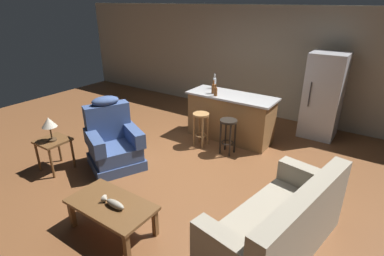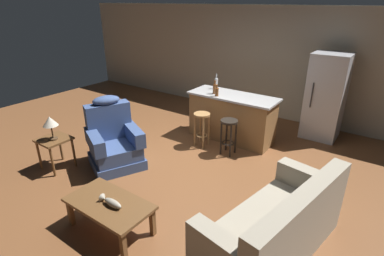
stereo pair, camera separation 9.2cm
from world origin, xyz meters
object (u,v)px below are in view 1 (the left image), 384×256
object	(u,v)px
fish_figurine	(113,203)
bar_stool_right	(228,130)
recliner_near_lamp	(113,143)
end_table	(53,145)
table_lamp	(49,123)
coffee_table	(111,207)
couch	(279,227)
refrigerator	(323,96)
bottle_wine_dark	(213,89)
kitchen_island	(231,117)
bottle_short_amber	(216,92)
bar_stool_left	(201,123)
bottle_tall_green	(215,83)

from	to	relation	value
fish_figurine	bar_stool_right	world-z (taller)	bar_stool_right
recliner_near_lamp	end_table	xyz separation A→B (m)	(-0.69, -0.68, 0.04)
end_table	table_lamp	xyz separation A→B (m)	(0.04, -0.02, 0.41)
fish_figurine	coffee_table	bearing A→B (deg)	164.25
couch	refrigerator	bearing A→B (deg)	-73.16
fish_figurine	end_table	world-z (taller)	end_table
coffee_table	recliner_near_lamp	distance (m)	1.72
coffee_table	couch	distance (m)	2.01
end_table	bottle_wine_dark	distance (m)	3.14
kitchen_island	refrigerator	distance (m)	1.95
coffee_table	table_lamp	distance (m)	2.04
couch	table_lamp	world-z (taller)	table_lamp
bar_stool_right	bottle_wine_dark	distance (m)	1.00
bottle_wine_dark	recliner_near_lamp	bearing A→B (deg)	-112.26
end_table	bottle_short_amber	world-z (taller)	bottle_short_amber
couch	bar_stool_left	size ratio (longest dim) A/B	2.97
coffee_table	table_lamp	xyz separation A→B (m)	(-1.92, 0.47, 0.50)
kitchen_island	bar_stool_left	xyz separation A→B (m)	(-0.32, -0.63, -0.01)
bar_stool_left	bottle_short_amber	size ratio (longest dim) A/B	2.94
fish_figurine	bottle_short_amber	xyz separation A→B (m)	(-0.39, 3.08, 0.58)
bar_stool_right	bottle_tall_green	bearing A→B (deg)	133.49
fish_figurine	couch	world-z (taller)	couch
kitchen_island	coffee_table	bearing A→B (deg)	-88.55
couch	table_lamp	xyz separation A→B (m)	(-3.74, -0.38, 0.53)
end_table	table_lamp	world-z (taller)	table_lamp
kitchen_island	bar_stool_right	size ratio (longest dim) A/B	2.65
kitchen_island	bottle_tall_green	bearing A→B (deg)	157.03
fish_figurine	couch	distance (m)	1.96
couch	fish_figurine	bearing A→B (deg)	36.97
fish_figurine	bottle_tall_green	size ratio (longest dim) A/B	1.08
coffee_table	bar_stool_left	xyz separation A→B (m)	(-0.41, 2.67, 0.11)
fish_figurine	table_lamp	xyz separation A→B (m)	(-1.99, 0.49, 0.41)
refrigerator	recliner_near_lamp	bearing A→B (deg)	-128.74
table_lamp	bottle_short_amber	size ratio (longest dim) A/B	1.77
fish_figurine	bottle_tall_green	distance (m)	3.66
bar_stool_left	bottle_tall_green	xyz separation A→B (m)	(-0.21, 0.86, 0.60)
end_table	bar_stool_left	world-z (taller)	bar_stool_left
fish_figurine	kitchen_island	distance (m)	3.32
coffee_table	couch	xyz separation A→B (m)	(1.82, 0.85, -0.02)
bar_stool_right	couch	bearing A→B (deg)	-48.16
coffee_table	fish_figurine	xyz separation A→B (m)	(0.07, -0.02, 0.10)
refrigerator	bar_stool_left	bearing A→B (deg)	-134.74
couch	bottle_short_amber	size ratio (longest dim) A/B	8.73
couch	kitchen_island	bearing A→B (deg)	-41.71
recliner_near_lamp	end_table	bearing A→B (deg)	-109.64
table_lamp	bar_stool_right	xyz separation A→B (m)	(2.11, 2.20, -0.40)
end_table	bar_stool_right	distance (m)	3.06
couch	bar_stool_left	world-z (taller)	couch
couch	bar_stool_right	bearing A→B (deg)	-37.78
kitchen_island	bar_stool_right	world-z (taller)	kitchen_island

